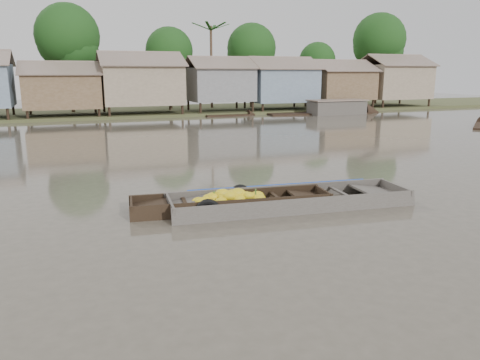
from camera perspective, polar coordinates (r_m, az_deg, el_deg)
name	(u,v)px	position (r m, az deg, el deg)	size (l,w,h in m)	color
ground	(228,214)	(12.46, -1.46, -4.18)	(120.00, 120.00, 0.00)	#4E483B
riverbank	(143,79)	(43.67, -11.79, 11.95)	(120.00, 12.47, 10.22)	#384723
banana_boat	(229,203)	(12.93, -1.35, -2.82)	(5.66, 1.99, 0.75)	black
viewer_boat	(290,204)	(13.27, 6.17, -2.96)	(7.00, 2.44, 0.55)	#413C37
distant_boats	(308,113)	(40.92, 8.34, 8.08)	(44.55, 16.44, 1.38)	black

